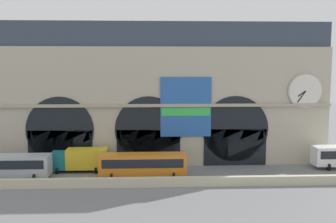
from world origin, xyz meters
The scene contains 6 objects.
ground_plane centered at (0.00, 0.00, 0.00)m, with size 200.00×200.00×0.00m, color slate.
quay_parapet_wall centered at (0.00, -4.51, 0.56)m, with size 90.00×0.70×1.11m, color beige.
station_building centered at (0.04, 7.39, 9.90)m, with size 51.85×5.19×20.37m.
bus_west centered at (-17.87, -0.76, 1.78)m, with size 11.00×3.25×3.10m.
box_truck_midwest centered at (-9.12, 2.59, 1.70)m, with size 7.50×2.91×3.12m.
bus_center centered at (-0.69, -0.86, 1.78)m, with size 11.00×3.25×3.10m.
Camera 1 is at (0.39, -48.70, 14.11)m, focal length 41.23 mm.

